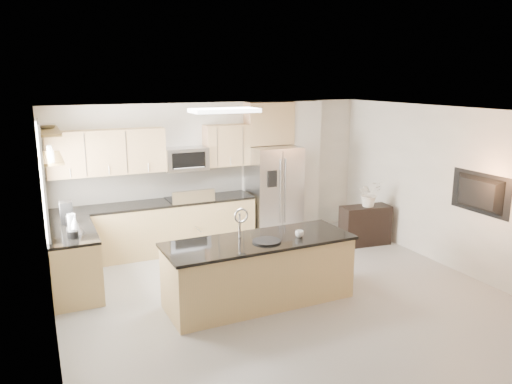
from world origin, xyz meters
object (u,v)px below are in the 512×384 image
range (190,223)px  kettle (75,225)px  television (476,194)px  credenza (365,225)px  coffee_maker (66,213)px  cup (299,234)px  platter (267,241)px  flower_vase (369,187)px  microwave (186,159)px  blender (72,228)px  island (259,271)px  refrigerator (274,193)px  bowl (47,126)px

range → kettle: 2.45m
television → credenza: bearing=13.4°
range → coffee_maker: (-2.09, -0.71, 0.60)m
credenza → cup: cup is taller
cup → platter: cup is taller
cup → flower_vase: (2.29, 1.50, 0.14)m
range → microwave: size_ratio=1.50×
blender → kettle: bearing=77.4°
cup → blender: (-2.85, 1.16, 0.12)m
kettle → coffee_maker: 0.56m
credenza → coffee_maker: (-5.13, 0.40, 0.71)m
island → coffee_maker: (-2.31, 1.82, 0.63)m
coffee_maker → microwave: bearing=21.7°
refrigerator → cup: refrigerator is taller
television → cup: bearing=80.2°
refrigerator → blender: size_ratio=5.26×
flower_vase → credenza: bearing=137.4°
cup → blender: size_ratio=0.35×
kettle → coffee_maker: size_ratio=0.82×
cup → refrigerator: bearing=71.2°
island → platter: bearing=-69.3°
flower_vase → cup: bearing=-146.7°
credenza → coffee_maker: bearing=-178.4°
refrigerator → blender: refrigerator is taller
platter → flower_vase: bearing=28.4°
platter → television: television is taller
island → cup: bearing=-13.3°
refrigerator → island: refrigerator is taller
refrigerator → cup: bearing=-108.8°
refrigerator → bowl: (-3.91, -0.71, 1.49)m
blender → kettle: size_ratio=1.25×
refrigerator → blender: (-3.73, -1.44, 0.18)m
microwave → television: 4.79m
blender → kettle: 0.23m
kettle → blender: bearing=-102.6°
island → coffee_maker: island is taller
kettle → cup: bearing=-26.3°
cup → microwave: bearing=105.6°
refrigerator → cup: size_ratio=15.19×
microwave → island: (0.22, -2.65, -1.18)m
blender → bowl: bearing=103.5°
cup → bowl: 3.84m
microwave → flower_vase: microwave is taller
platter → credenza: bearing=29.2°
range → television: size_ratio=1.06×
refrigerator → television: refrigerator is taller
refrigerator → blender: bearing=-158.9°
range → platter: (0.27, -2.66, 0.44)m
microwave → bowl: bearing=-158.5°
credenza → flower_vase: 0.72m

